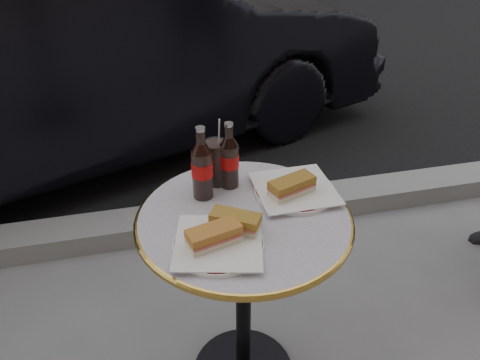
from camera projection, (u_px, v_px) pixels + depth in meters
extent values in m
cube|color=black|center=(149.00, 26.00, 5.82)|extent=(40.00, 8.00, 0.00)
cube|color=gray|center=(203.00, 218.00, 2.43)|extent=(40.00, 0.20, 0.12)
cylinder|color=white|center=(218.00, 245.00, 1.21)|extent=(0.31, 0.31, 0.01)
cylinder|color=white|center=(294.00, 191.00, 1.42)|extent=(0.28, 0.28, 0.01)
cube|color=#B6722E|center=(214.00, 237.00, 1.19)|extent=(0.15, 0.10, 0.05)
cube|color=olive|center=(235.00, 222.00, 1.24)|extent=(0.14, 0.12, 0.05)
cube|color=olive|center=(292.00, 187.00, 1.38)|extent=(0.15, 0.11, 0.05)
cylinder|color=black|center=(216.00, 163.00, 1.43)|extent=(0.08, 0.08, 0.15)
imported|color=black|center=(81.00, 54.00, 2.83)|extent=(2.61, 4.15, 1.29)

